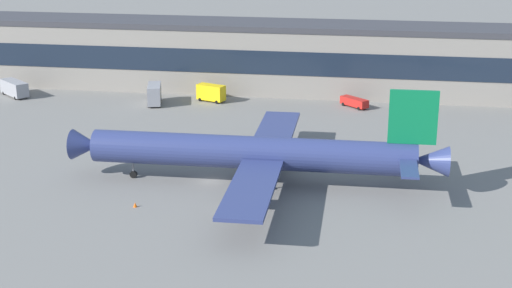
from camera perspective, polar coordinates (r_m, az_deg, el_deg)
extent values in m
plane|color=slate|center=(114.38, -3.47, -2.84)|extent=(600.00, 600.00, 0.00)
cube|color=gray|center=(168.38, 0.88, 6.41)|extent=(190.79, 14.23, 14.01)
cube|color=#38383D|center=(167.04, 0.90, 8.97)|extent=(194.60, 14.51, 1.20)
cube|color=#192333|center=(161.29, 0.51, 6.16)|extent=(186.97, 0.16, 5.04)
cylinder|color=navy|center=(111.57, -0.33, -0.65)|extent=(48.22, 5.70, 4.90)
cone|color=navy|center=(117.96, -12.69, -0.07)|extent=(4.48, 4.72, 4.65)
cone|color=navy|center=(110.86, 12.97, -1.24)|extent=(5.46, 4.50, 4.41)
cube|color=#0C723F|center=(108.79, 11.77, 1.99)|extent=(6.86, 0.61, 7.84)
cube|color=navy|center=(105.29, 11.46, -1.74)|extent=(2.55, 8.85, 0.30)
cube|color=navy|center=(115.50, 11.22, 0.03)|extent=(2.55, 8.85, 0.30)
cube|color=navy|center=(99.09, -0.34, -3.38)|extent=(6.36, 21.76, 0.50)
cube|color=navy|center=(124.01, 1.51, 1.01)|extent=(6.36, 21.76, 0.50)
cylinder|color=#99999E|center=(102.86, -0.62, -3.61)|extent=(4.08, 2.76, 2.69)
cylinder|color=#99999E|center=(121.57, 0.85, -0.19)|extent=(4.08, 2.76, 2.69)
cylinder|color=black|center=(117.03, -9.23, -2.27)|extent=(1.11, 0.52, 1.10)
cylinder|color=slate|center=(116.52, -9.26, -1.57)|extent=(0.24, 0.24, 2.49)
cylinder|color=black|center=(110.68, 0.74, -3.22)|extent=(1.11, 0.52, 1.10)
cylinder|color=slate|center=(110.14, 0.74, -2.48)|extent=(0.24, 0.24, 2.49)
cylinder|color=black|center=(114.77, 1.03, -2.44)|extent=(1.11, 0.52, 1.10)
cylinder|color=slate|center=(114.25, 1.03, -1.72)|extent=(0.24, 0.24, 2.49)
cube|color=gray|center=(172.21, -17.77, 4.06)|extent=(8.27, 7.50, 3.00)
cube|color=black|center=(174.15, -18.10, 4.38)|extent=(3.91, 3.86, 0.75)
cylinder|color=black|center=(174.71, -18.50, 3.67)|extent=(0.73, 0.68, 0.70)
cylinder|color=black|center=(175.66, -17.74, 3.81)|extent=(0.73, 0.68, 0.70)
cylinder|color=black|center=(169.44, -17.70, 3.33)|extent=(0.73, 0.68, 0.70)
cylinder|color=black|center=(170.41, -16.93, 3.48)|extent=(0.73, 0.68, 0.70)
cube|color=gray|center=(158.65, -7.67, 3.78)|extent=(4.29, 7.62, 3.80)
cube|color=black|center=(160.39, -7.65, 4.21)|extent=(2.94, 3.03, 0.95)
cylinder|color=black|center=(161.61, -8.02, 3.33)|extent=(0.46, 0.75, 0.70)
cylinder|color=black|center=(161.50, -7.19, 3.35)|extent=(0.46, 0.75, 0.70)
cylinder|color=black|center=(156.74, -8.11, 2.87)|extent=(0.46, 0.75, 0.70)
cylinder|color=black|center=(156.62, -7.25, 2.90)|extent=(0.46, 0.75, 0.70)
cube|color=yellow|center=(159.96, -3.41, 3.91)|extent=(6.46, 4.39, 3.20)
cube|color=black|center=(160.71, -3.91, 4.20)|extent=(2.75, 2.81, 0.80)
cylinder|color=black|center=(160.63, -4.24, 3.37)|extent=(0.76, 0.53, 0.70)
cylinder|color=black|center=(162.36, -3.81, 3.53)|extent=(0.76, 0.53, 0.70)
cylinder|color=black|center=(158.36, -2.98, 3.18)|extent=(0.76, 0.53, 0.70)
cylinder|color=black|center=(160.11, -2.56, 3.35)|extent=(0.76, 0.53, 0.70)
cube|color=red|center=(156.44, 7.43, 3.17)|extent=(6.08, 5.79, 1.60)
cube|color=black|center=(155.19, 7.89, 3.16)|extent=(2.90, 2.87, 0.40)
cylinder|color=black|center=(155.79, 8.23, 2.77)|extent=(0.72, 0.69, 0.70)
cylinder|color=black|center=(154.52, 7.77, 2.67)|extent=(0.72, 0.69, 0.70)
cylinder|color=black|center=(158.78, 7.07, 3.11)|extent=(0.72, 0.69, 0.70)
cylinder|color=black|center=(157.54, 6.60, 3.01)|extent=(0.72, 0.69, 0.70)
cone|color=#F2590C|center=(102.73, -2.49, -5.07)|extent=(0.55, 0.55, 0.68)
cone|color=#F2590C|center=(106.04, -9.11, -4.55)|extent=(0.54, 0.54, 0.67)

